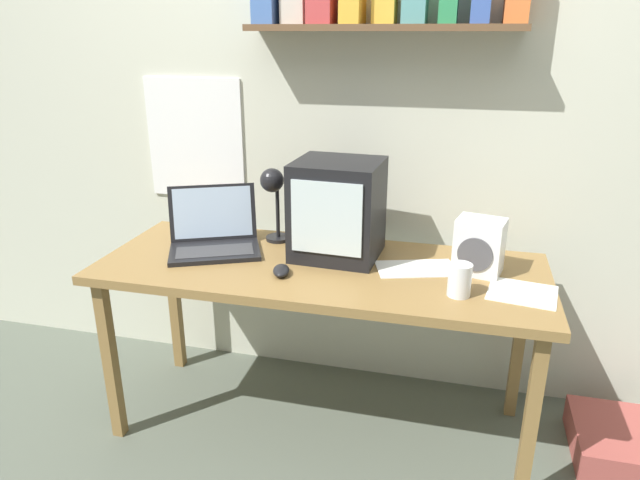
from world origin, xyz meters
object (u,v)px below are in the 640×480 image
object	(u,v)px
corner_desk	(320,280)
laptop	(214,234)
space_heater	(479,246)
open_notebook	(416,268)
floor_cushion	(624,444)
computer_mouse	(281,271)
crt_monitor	(338,209)
juice_glass	(460,281)
printed_handout	(522,293)
desk_lamp	(273,191)

from	to	relation	value
corner_desk	laptop	size ratio (longest dim) A/B	3.84
space_heater	open_notebook	bearing A→B (deg)	-160.25
floor_cushion	computer_mouse	bearing A→B (deg)	-170.65
crt_monitor	juice_glass	distance (m)	0.56
juice_glass	open_notebook	xyz separation A→B (m)	(-0.16, 0.19, -0.05)
corner_desk	laptop	world-z (taller)	laptop
floor_cushion	printed_handout	bearing A→B (deg)	-160.46
desk_lamp	juice_glass	xyz separation A→B (m)	(0.76, -0.32, -0.18)
printed_handout	floor_cushion	world-z (taller)	printed_handout
computer_mouse	crt_monitor	bearing A→B (deg)	56.96
space_heater	open_notebook	xyz separation A→B (m)	(-0.22, -0.03, -0.10)
floor_cushion	desk_lamp	bearing A→B (deg)	176.59
laptop	floor_cushion	xyz separation A→B (m)	(1.66, 0.03, -0.73)
laptop	computer_mouse	size ratio (longest dim) A/B	3.78
computer_mouse	open_notebook	world-z (taller)	computer_mouse
corner_desk	floor_cushion	distance (m)	1.34
laptop	space_heater	distance (m)	1.04
desk_lamp	computer_mouse	bearing A→B (deg)	-66.36
open_notebook	floor_cushion	bearing A→B (deg)	2.96
laptop	crt_monitor	bearing A→B (deg)	-18.64
floor_cushion	juice_glass	bearing A→B (deg)	-160.97
floor_cushion	laptop	bearing A→B (deg)	-179.04
corner_desk	computer_mouse	distance (m)	0.19
desk_lamp	computer_mouse	world-z (taller)	desk_lamp
corner_desk	crt_monitor	xyz separation A→B (m)	(0.04, 0.11, 0.25)
laptop	juice_glass	xyz separation A→B (m)	(0.98, -0.21, -0.01)
corner_desk	computer_mouse	world-z (taller)	computer_mouse
space_heater	computer_mouse	size ratio (longest dim) A/B	1.75
printed_handout	open_notebook	distance (m)	0.39
crt_monitor	computer_mouse	bearing A→B (deg)	-119.78
space_heater	printed_handout	world-z (taller)	space_heater
juice_glass	computer_mouse	bearing A→B (deg)	178.33
desk_lamp	floor_cushion	size ratio (longest dim) A/B	0.84
floor_cushion	corner_desk	bearing A→B (deg)	-175.69
floor_cushion	space_heater	bearing A→B (deg)	-178.39
space_heater	printed_handout	distance (m)	0.23
crt_monitor	desk_lamp	bearing A→B (deg)	170.81
space_heater	laptop	bearing A→B (deg)	-166.40
desk_lamp	computer_mouse	distance (m)	0.39
laptop	floor_cushion	distance (m)	1.81
crt_monitor	juice_glass	size ratio (longest dim) A/B	3.35
juice_glass	open_notebook	size ratio (longest dim) A/B	0.34
laptop	open_notebook	distance (m)	0.82
juice_glass	computer_mouse	world-z (taller)	juice_glass
open_notebook	floor_cushion	size ratio (longest dim) A/B	0.85
juice_glass	printed_handout	xyz separation A→B (m)	(0.21, 0.07, -0.05)
corner_desk	desk_lamp	xyz separation A→B (m)	(-0.24, 0.18, 0.29)
laptop	floor_cushion	bearing A→B (deg)	-23.52
crt_monitor	space_heater	xyz separation A→B (m)	(0.54, -0.04, -0.09)
juice_glass	printed_handout	distance (m)	0.23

